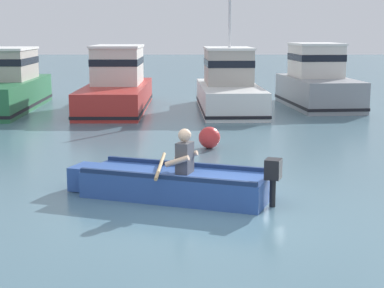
{
  "coord_description": "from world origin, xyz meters",
  "views": [
    {
      "loc": [
        -0.27,
        -9.24,
        2.82
      ],
      "look_at": [
        -0.27,
        2.93,
        0.55
      ],
      "focal_mm": 58.07,
      "sensor_mm": 36.0,
      "label": 1
    }
  ],
  "objects_px": {
    "moored_boat_red": "(117,86)",
    "mooring_buoy": "(209,138)",
    "rowboat_with_person": "(172,183)",
    "moored_boat_white": "(229,87)",
    "moored_boat_grey": "(317,83)",
    "moored_boat_green": "(8,87)"
  },
  "relations": [
    {
      "from": "moored_boat_white",
      "to": "moored_boat_red",
      "type": "bearing_deg",
      "value": 175.16
    },
    {
      "from": "rowboat_with_person",
      "to": "moored_boat_grey",
      "type": "height_order",
      "value": "moored_boat_grey"
    },
    {
      "from": "rowboat_with_person",
      "to": "moored_boat_white",
      "type": "bearing_deg",
      "value": 81.98
    },
    {
      "from": "moored_boat_red",
      "to": "mooring_buoy",
      "type": "relative_size",
      "value": 12.8
    },
    {
      "from": "moored_boat_green",
      "to": "moored_boat_grey",
      "type": "relative_size",
      "value": 1.33
    },
    {
      "from": "moored_boat_white",
      "to": "moored_boat_grey",
      "type": "distance_m",
      "value": 3.42
    },
    {
      "from": "moored_boat_white",
      "to": "moored_boat_grey",
      "type": "xyz_separation_m",
      "value": [
        3.29,
        0.94,
        0.06
      ]
    },
    {
      "from": "moored_boat_red",
      "to": "moored_boat_grey",
      "type": "relative_size",
      "value": 1.34
    },
    {
      "from": "rowboat_with_person",
      "to": "moored_boat_white",
      "type": "xyz_separation_m",
      "value": [
        1.62,
        11.5,
        0.55
      ]
    },
    {
      "from": "rowboat_with_person",
      "to": "mooring_buoy",
      "type": "bearing_deg",
      "value": 80.33
    },
    {
      "from": "rowboat_with_person",
      "to": "mooring_buoy",
      "type": "height_order",
      "value": "rowboat_with_person"
    },
    {
      "from": "mooring_buoy",
      "to": "moored_boat_red",
      "type": "bearing_deg",
      "value": 112.46
    },
    {
      "from": "moored_boat_green",
      "to": "moored_boat_white",
      "type": "bearing_deg",
      "value": -1.08
    },
    {
      "from": "moored_boat_white",
      "to": "mooring_buoy",
      "type": "distance_m",
      "value": 7.19
    },
    {
      "from": "rowboat_with_person",
      "to": "mooring_buoy",
      "type": "relative_size",
      "value": 7.02
    },
    {
      "from": "rowboat_with_person",
      "to": "moored_boat_green",
      "type": "relative_size",
      "value": 0.55
    },
    {
      "from": "moored_boat_white",
      "to": "mooring_buoy",
      "type": "relative_size",
      "value": 11.4
    },
    {
      "from": "moored_boat_green",
      "to": "moored_boat_white",
      "type": "distance_m",
      "value": 7.77
    },
    {
      "from": "moored_boat_grey",
      "to": "mooring_buoy",
      "type": "distance_m",
      "value": 9.09
    },
    {
      "from": "rowboat_with_person",
      "to": "moored_boat_grey",
      "type": "distance_m",
      "value": 13.39
    },
    {
      "from": "rowboat_with_person",
      "to": "moored_boat_white",
      "type": "height_order",
      "value": "moored_boat_white"
    },
    {
      "from": "moored_boat_green",
      "to": "moored_boat_white",
      "type": "height_order",
      "value": "moored_boat_white"
    }
  ]
}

